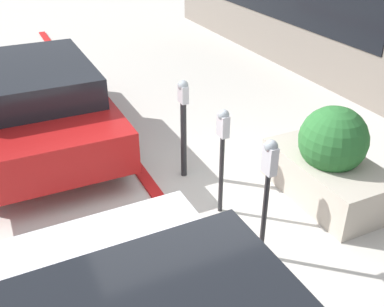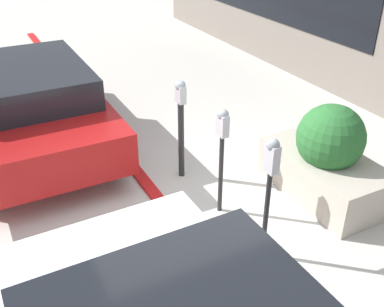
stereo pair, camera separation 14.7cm
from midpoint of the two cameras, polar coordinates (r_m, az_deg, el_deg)
name	(u,v)px [view 2 (the right image)]	position (r m, az deg, el deg)	size (l,w,h in m)	color
ground_plane	(182,221)	(5.43, -2.11, -8.51)	(40.00, 40.00, 0.00)	beige
curb_strip	(176,221)	(5.39, -2.89, -8.59)	(19.00, 0.16, 0.04)	red
parking_meter_nearest	(270,175)	(4.41, 8.96, -2.68)	(0.15, 0.13, 1.41)	#232326
parking_meter_second	(222,140)	(5.08, 3.01, 1.66)	(0.15, 0.13, 1.36)	#232326
parking_meter_middle	(181,118)	(5.84, -2.14, 4.46)	(0.16, 0.14, 1.39)	#232326
planter_box	(327,160)	(5.85, 16.06, -0.77)	(1.65, 0.88, 1.23)	#B2A899
parked_car_middle	(27,102)	(7.18, -20.76, 6.07)	(4.18, 2.00, 1.31)	maroon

